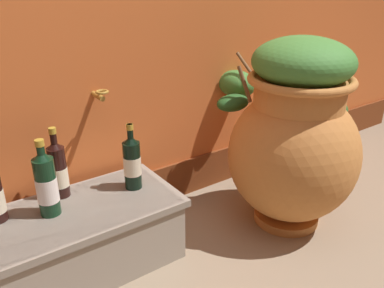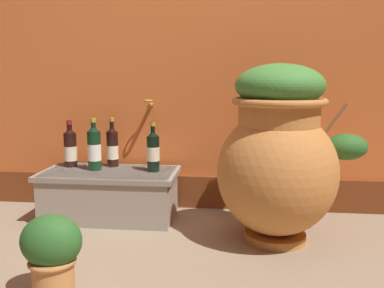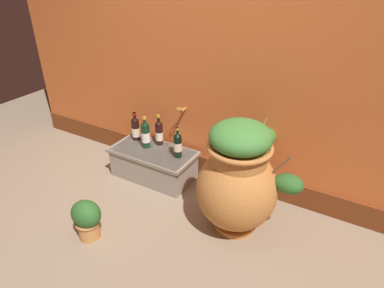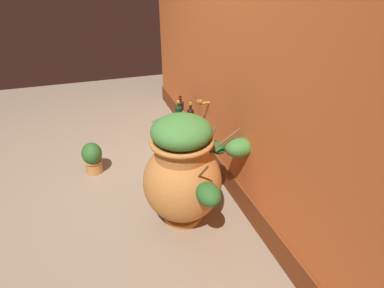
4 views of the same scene
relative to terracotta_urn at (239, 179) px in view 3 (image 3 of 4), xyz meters
name	(u,v)px [view 3 (image 3 of 4)]	position (x,y,z in m)	size (l,w,h in m)	color
ground_plane	(140,251)	(-0.49, -0.60, -0.45)	(7.00, 7.00, 0.00)	gray
back_wall	(219,40)	(-0.49, 0.60, 0.84)	(4.40, 0.33, 2.60)	#D6662D
terracotta_urn	(239,179)	(0.00, 0.00, 0.00)	(0.76, 0.87, 0.91)	#CC7F3D
stone_ledge	(154,162)	(-0.96, 0.24, -0.29)	(0.80, 0.42, 0.29)	#9E9384
wine_bottle_left	(146,134)	(-1.06, 0.28, -0.03)	(0.08, 0.08, 0.31)	black
wine_bottle_middle	(159,132)	(-0.98, 0.38, -0.04)	(0.07, 0.07, 0.31)	black
wine_bottle_right	(178,144)	(-0.70, 0.27, -0.04)	(0.08, 0.08, 0.29)	black
wine_bottle_back	(136,128)	(-1.24, 0.35, -0.04)	(0.08, 0.08, 0.29)	black
potted_shrub	(87,218)	(-0.91, -0.67, -0.27)	(0.24, 0.19, 0.32)	#D68E4C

